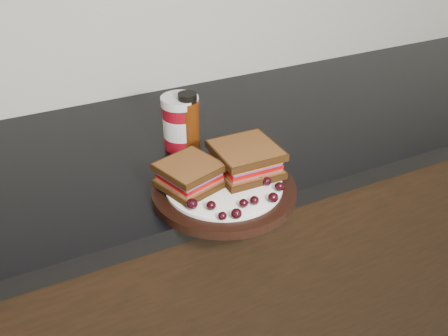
{
  "coord_description": "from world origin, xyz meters",
  "views": [
    {
      "loc": [
        -0.4,
        0.74,
        1.45
      ],
      "look_at": [
        -0.04,
        1.46,
        0.96
      ],
      "focal_mm": 40.0,
      "sensor_mm": 36.0,
      "label": 1
    }
  ],
  "objects_px": {
    "sandwich_left": "(190,175)",
    "oil_bottle": "(188,122)",
    "condiment_jar": "(181,122)",
    "plate": "(224,190)"
  },
  "relations": [
    {
      "from": "condiment_jar",
      "to": "oil_bottle",
      "type": "relative_size",
      "value": 0.9
    },
    {
      "from": "sandwich_left",
      "to": "oil_bottle",
      "type": "bearing_deg",
      "value": 49.97
    },
    {
      "from": "sandwich_left",
      "to": "oil_bottle",
      "type": "relative_size",
      "value": 0.77
    },
    {
      "from": "sandwich_left",
      "to": "plate",
      "type": "bearing_deg",
      "value": -39.43
    },
    {
      "from": "plate",
      "to": "oil_bottle",
      "type": "distance_m",
      "value": 0.2
    },
    {
      "from": "sandwich_left",
      "to": "condiment_jar",
      "type": "bearing_deg",
      "value": 54.92
    },
    {
      "from": "oil_bottle",
      "to": "sandwich_left",
      "type": "bearing_deg",
      "value": -112.59
    },
    {
      "from": "plate",
      "to": "sandwich_left",
      "type": "relative_size",
      "value": 2.68
    },
    {
      "from": "sandwich_left",
      "to": "condiment_jar",
      "type": "relative_size",
      "value": 0.86
    },
    {
      "from": "sandwich_left",
      "to": "condiment_jar",
      "type": "distance_m",
      "value": 0.2
    }
  ]
}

